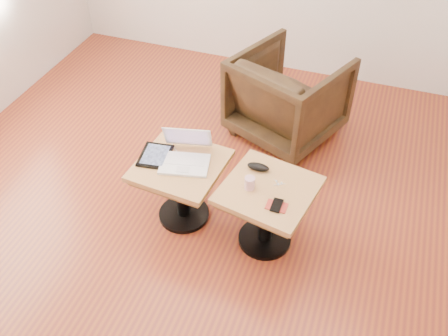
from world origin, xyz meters
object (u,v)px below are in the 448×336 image
(side_table_left, at_px, (181,177))
(armchair, at_px, (288,97))
(laptop, at_px, (186,155))
(striped_cup, at_px, (250,183))
(side_table_right, at_px, (268,202))

(side_table_left, relative_size, armchair, 0.74)
(side_table_left, xyz_separation_m, laptop, (0.02, 0.04, 0.17))
(armchair, bearing_deg, striped_cup, 115.60)
(side_table_right, bearing_deg, side_table_left, -171.94)
(side_table_left, distance_m, armchair, 1.25)
(striped_cup, height_order, armchair, armchair)
(side_table_right, xyz_separation_m, armchair, (-0.17, 1.20, -0.01))
(side_table_left, bearing_deg, side_table_right, 2.19)
(side_table_right, xyz_separation_m, laptop, (-0.58, 0.07, 0.17))
(side_table_left, height_order, side_table_right, same)
(side_table_left, bearing_deg, laptop, 65.75)
(side_table_left, xyz_separation_m, side_table_right, (0.60, -0.03, 0.00))
(striped_cup, bearing_deg, laptop, 166.79)
(side_table_left, bearing_deg, armchair, 74.57)
(side_table_left, relative_size, laptop, 1.58)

